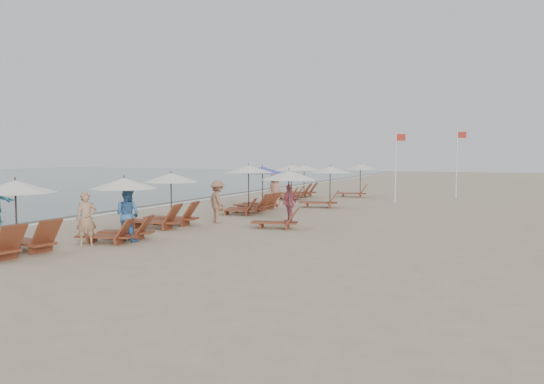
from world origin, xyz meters
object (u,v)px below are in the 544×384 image
at_px(lounger_station_3, 245,187).
at_px(lounger_station_5, 289,181).
at_px(lounger_station_0, 9,221).
at_px(lounger_station_4, 259,188).
at_px(lounger_station_1, 120,208).
at_px(lounger_station_6, 300,182).
at_px(beachgoer_mid_b, 218,202).
at_px(inland_station_1, 325,183).
at_px(inland_station_2, 357,176).
at_px(beachgoer_far_b, 275,190).
at_px(inland_station_0, 284,190).
at_px(lounger_station_2, 165,202).
at_px(flag_pole_near, 396,163).
at_px(beachgoer_mid_a, 128,215).
at_px(beachgoer_near, 86,219).
at_px(beachgoer_far_a, 290,203).

bearing_deg(lounger_station_3, lounger_station_5, 98.02).
relative_size(lounger_station_0, lounger_station_4, 1.05).
relative_size(lounger_station_1, lounger_station_6, 0.94).
bearing_deg(beachgoer_mid_b, inland_station_1, -67.95).
bearing_deg(lounger_station_0, inland_station_2, 81.65).
distance_m(lounger_station_3, beachgoer_far_b, 3.86).
height_order(inland_station_0, beachgoer_mid_b, inland_station_0).
xyz_separation_m(lounger_station_2, lounger_station_5, (-0.34, 13.67, 0.25)).
xyz_separation_m(lounger_station_0, inland_station_1, (3.83, 16.60, 0.36)).
bearing_deg(inland_station_0, lounger_station_5, 111.32).
bearing_deg(beachgoer_far_b, lounger_station_6, 33.93).
relative_size(lounger_station_0, flag_pole_near, 0.64).
relative_size(lounger_station_0, inland_station_2, 1.02).
bearing_deg(beachgoer_mid_a, beachgoer_mid_b, -95.97).
bearing_deg(beachgoer_mid_a, lounger_station_4, -90.43).
xyz_separation_m(lounger_station_5, inland_station_1, (3.60, -3.69, 0.11)).
distance_m(lounger_station_3, inland_station_1, 5.27).
bearing_deg(lounger_station_5, beachgoer_near, -88.06).
relative_size(beachgoer_mid_a, beachgoer_mid_b, 0.99).
xyz_separation_m(beachgoer_mid_b, beachgoer_far_a, (2.63, 1.49, -0.09)).
bearing_deg(lounger_station_3, beachgoer_mid_b, -83.22).
distance_m(inland_station_1, beachgoer_mid_a, 13.55).
height_order(inland_station_0, beachgoer_mid_a, inland_station_0).
relative_size(lounger_station_5, beachgoer_mid_a, 1.46).
bearing_deg(beachgoer_far_b, inland_station_2, 9.13).
height_order(lounger_station_0, lounger_station_4, lounger_station_4).
bearing_deg(lounger_station_4, lounger_station_6, 96.74).
bearing_deg(inland_station_2, lounger_station_2, -99.66).
distance_m(beachgoer_mid_a, beachgoer_far_b, 12.50).
height_order(lounger_station_1, lounger_station_5, lounger_station_5).
bearing_deg(beachgoer_far_a, lounger_station_1, -14.53).
distance_m(lounger_station_2, lounger_station_6, 16.21).
xyz_separation_m(beachgoer_mid_b, beachgoer_far_b, (-0.56, 7.18, 0.03)).
height_order(inland_station_1, beachgoer_far_a, inland_station_1).
height_order(lounger_station_1, lounger_station_2, lounger_station_2).
xyz_separation_m(lounger_station_0, lounger_station_2, (0.56, 6.63, -0.00)).
bearing_deg(flag_pole_near, beachgoer_far_b, -137.34).
bearing_deg(flag_pole_near, lounger_station_6, 164.10).
xyz_separation_m(lounger_station_0, flag_pole_near, (6.82, 20.90, 1.40)).
xyz_separation_m(lounger_station_5, inland_station_2, (3.34, 3.99, 0.17)).
bearing_deg(inland_station_0, inland_station_1, 97.54).
relative_size(lounger_station_3, beachgoer_far_b, 1.42).
bearing_deg(lounger_station_4, lounger_station_2, -94.05).
relative_size(inland_station_1, flag_pole_near, 0.66).
relative_size(lounger_station_5, beachgoer_far_b, 1.40).
bearing_deg(lounger_station_3, lounger_station_0, -96.70).
bearing_deg(lounger_station_1, lounger_station_2, 101.51).
distance_m(inland_station_2, beachgoer_far_a, 14.25).
relative_size(lounger_station_4, beachgoer_mid_a, 1.49).
bearing_deg(beachgoer_far_b, beachgoer_mid_a, -154.56).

